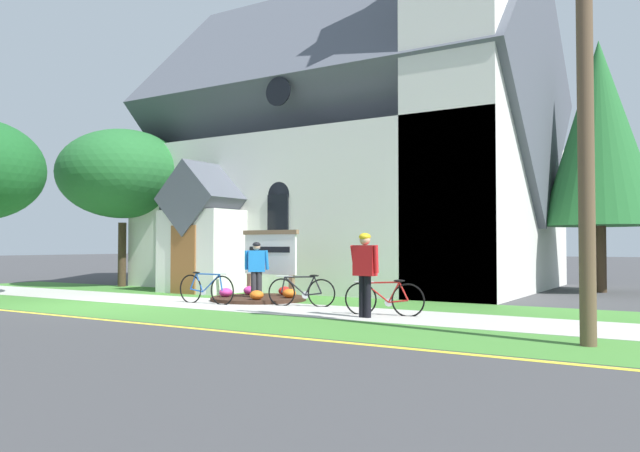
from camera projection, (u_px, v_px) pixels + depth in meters
ground at (212, 295)px, 18.73m from camera, size 140.00×140.00×0.00m
sidewalk_slab at (198, 303)px, 16.05m from camera, size 32.00×2.36×0.01m
grass_verge at (126, 311)px, 14.05m from camera, size 32.00×2.35×0.01m
church_lawn at (254, 296)px, 18.07m from camera, size 24.00×2.39×0.01m
curb_paint_stripe at (76, 317)px, 12.92m from camera, size 28.00×0.16×0.01m
church_building at (356, 155)px, 22.73m from camera, size 13.94×11.12×14.21m
church_sign at (270, 254)px, 17.24m from camera, size 1.89×0.20×1.91m
flower_bed at (259, 297)px, 16.76m from camera, size 2.57×2.57×0.34m
bicycle_silver at (302, 292)px, 15.15m from camera, size 1.66×0.49×0.80m
bicycle_black at (384, 298)px, 13.20m from camera, size 1.71×0.39×0.79m
bicycle_red at (206, 289)px, 15.82m from camera, size 1.81×0.08×0.83m
cyclist_in_red_jersey at (256, 267)px, 16.61m from camera, size 0.55×0.44×1.58m
cyclist_in_orange_jersey at (365, 268)px, 12.81m from camera, size 0.67×0.33×1.75m
utility_pole at (577, 34)px, 9.43m from camera, size 3.12×0.28×8.49m
roadside_conifer at (600, 133)px, 19.78m from camera, size 3.64×3.64×8.05m
yard_deciduous_tree at (123, 174)px, 22.49m from camera, size 4.62×4.62×5.66m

